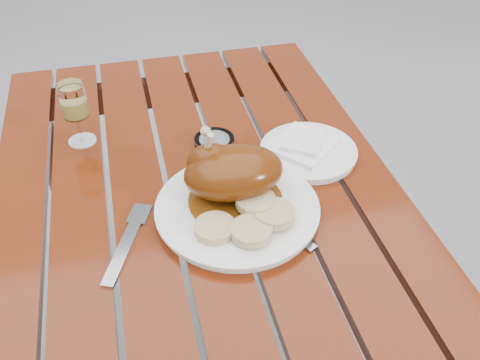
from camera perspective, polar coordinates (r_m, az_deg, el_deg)
name	(u,v)px	position (r m, az deg, el deg)	size (l,w,h in m)	color
table	(206,309)	(1.34, -3.64, -13.56)	(0.80, 1.20, 0.75)	maroon
dinner_plate	(237,209)	(1.01, -0.29, -3.16)	(0.31, 0.31, 0.02)	white
roast_duck	(230,172)	(1.00, -1.03, 0.86)	(0.19, 0.18, 0.14)	#60300B
bread_dumplings	(249,218)	(0.96, 0.99, -4.10)	(0.18, 0.14, 0.03)	#CCB77C
wine_glass	(76,114)	(1.21, -17.05, 6.73)	(0.06, 0.06, 0.14)	#D1C55F
side_plate	(308,152)	(1.16, 7.30, 2.98)	(0.21, 0.21, 0.02)	white
napkin	(303,145)	(1.16, 6.72, 3.75)	(0.12, 0.12, 0.01)	white
ashtray	(214,142)	(1.18, -2.75, 4.03)	(0.09, 0.09, 0.02)	#B2B7BC
fork	(125,246)	(0.97, -12.15, -6.92)	(0.02, 0.19, 0.01)	gray
knife	(274,222)	(1.00, 3.67, -4.44)	(0.02, 0.20, 0.01)	gray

